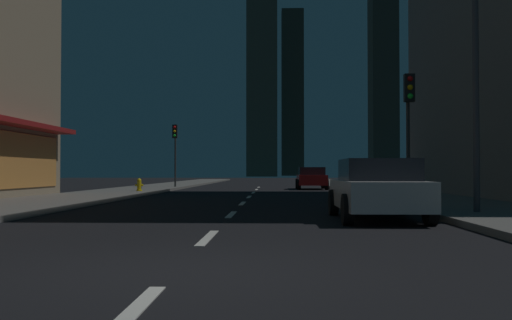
# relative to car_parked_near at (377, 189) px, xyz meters

# --- Properties ---
(ground_plane) EXTENTS (78.00, 136.00, 0.10)m
(ground_plane) POSITION_rel_car_parked_near_xyz_m (-3.60, 25.11, -0.79)
(ground_plane) COLOR black
(sidewalk_right) EXTENTS (4.00, 76.00, 0.15)m
(sidewalk_right) POSITION_rel_car_parked_near_xyz_m (3.40, 25.11, -0.67)
(sidewalk_right) COLOR #605E59
(sidewalk_right) RESTS_ON ground
(sidewalk_left) EXTENTS (4.00, 76.00, 0.15)m
(sidewalk_left) POSITION_rel_car_parked_near_xyz_m (-10.60, 25.11, -0.67)
(sidewalk_left) COLOR #605E59
(sidewalk_left) RESTS_ON ground
(lane_marking_center) EXTENTS (0.16, 38.60, 0.01)m
(lane_marking_center) POSITION_rel_car_parked_near_xyz_m (-3.60, 9.31, -0.73)
(lane_marking_center) COLOR silver
(lane_marking_center) RESTS_ON ground
(skyscraper_distant_tall) EXTENTS (7.50, 8.45, 49.46)m
(skyscraper_distant_tall) POSITION_rel_car_parked_near_xyz_m (-5.47, 123.41, 23.99)
(skyscraper_distant_tall) COLOR #4C4839
(skyscraper_distant_tall) RESTS_ON ground
(skyscraper_distant_mid) EXTENTS (6.55, 7.19, 49.47)m
(skyscraper_distant_mid) POSITION_rel_car_parked_near_xyz_m (3.02, 152.04, 24.00)
(skyscraper_distant_mid) COLOR #373429
(skyscraper_distant_mid) RESTS_ON ground
(skyscraper_distant_short) EXTENTS (5.81, 7.07, 79.79)m
(skyscraper_distant_short) POSITION_rel_car_parked_near_xyz_m (22.30, 112.39, 39.15)
(skyscraper_distant_short) COLOR #363329
(skyscraper_distant_short) RESTS_ON ground
(car_parked_near) EXTENTS (1.98, 4.24, 1.45)m
(car_parked_near) POSITION_rel_car_parked_near_xyz_m (0.00, 0.00, 0.00)
(car_parked_near) COLOR silver
(car_parked_near) RESTS_ON ground
(car_parked_far) EXTENTS (1.98, 4.24, 1.45)m
(car_parked_far) POSITION_rel_car_parked_near_xyz_m (0.00, 23.18, 0.00)
(car_parked_far) COLOR #B21919
(car_parked_far) RESTS_ON ground
(fire_hydrant_far_left) EXTENTS (0.42, 0.30, 0.65)m
(fire_hydrant_far_left) POSITION_rel_car_parked_near_xyz_m (-9.50, 15.33, -0.29)
(fire_hydrant_far_left) COLOR gold
(fire_hydrant_far_left) RESTS_ON sidewalk_left
(traffic_light_near_right) EXTENTS (0.32, 0.48, 4.20)m
(traffic_light_near_right) POSITION_rel_car_parked_near_xyz_m (1.90, 4.67, 2.45)
(traffic_light_near_right) COLOR #2D2D2D
(traffic_light_near_right) RESTS_ON sidewalk_right
(traffic_light_far_left) EXTENTS (0.32, 0.48, 4.20)m
(traffic_light_far_left) POSITION_rel_car_parked_near_xyz_m (-9.10, 23.45, 2.45)
(traffic_light_far_left) COLOR #2D2D2D
(traffic_light_far_left) RESTS_ON sidewalk_left
(street_lamp_right) EXTENTS (1.96, 0.56, 6.58)m
(street_lamp_right) POSITION_rel_car_parked_near_xyz_m (1.78, 0.70, 4.33)
(street_lamp_right) COLOR #38383D
(street_lamp_right) RESTS_ON sidewalk_right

